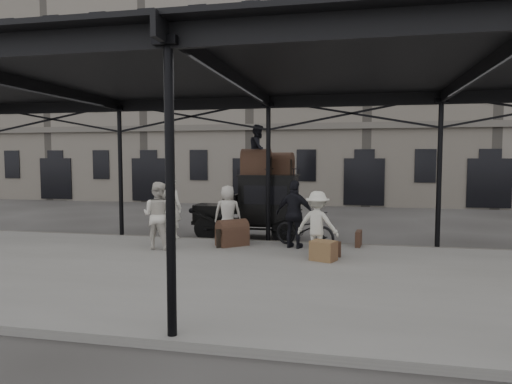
% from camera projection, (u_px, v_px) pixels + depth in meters
% --- Properties ---
extents(ground, '(120.00, 120.00, 0.00)m').
position_uv_depth(ground, '(255.00, 259.00, 12.34)').
color(ground, '#383533').
rests_on(ground, ground).
extents(platform, '(28.00, 8.00, 0.15)m').
position_uv_depth(platform, '(237.00, 275.00, 10.38)').
color(platform, slate).
rests_on(platform, ground).
extents(canopy, '(22.50, 9.00, 4.74)m').
position_uv_depth(canopy, '(239.00, 76.00, 10.32)').
color(canopy, black).
rests_on(canopy, ground).
extents(building_frontage, '(64.00, 8.00, 14.00)m').
position_uv_depth(building_frontage, '(313.00, 91.00, 29.38)').
color(building_frontage, slate).
rests_on(building_frontage, ground).
extents(taxi, '(3.65, 1.55, 2.18)m').
position_uv_depth(taxi, '(260.00, 203.00, 15.37)').
color(taxi, black).
rests_on(taxi, ground).
extents(porter_left, '(0.81, 0.63, 1.97)m').
position_uv_depth(porter_left, '(172.00, 208.00, 14.65)').
color(porter_left, beige).
rests_on(porter_left, platform).
extents(porter_midleft, '(0.99, 0.81, 1.91)m').
position_uv_depth(porter_midleft, '(158.00, 215.00, 12.94)').
color(porter_midleft, silver).
rests_on(porter_midleft, platform).
extents(porter_centre, '(0.94, 0.71, 1.73)m').
position_uv_depth(porter_centre, '(228.00, 213.00, 14.28)').
color(porter_centre, beige).
rests_on(porter_centre, platform).
extents(porter_official, '(1.23, 0.75, 1.95)m').
position_uv_depth(porter_official, '(295.00, 214.00, 13.04)').
color(porter_official, black).
rests_on(porter_official, platform).
extents(porter_right, '(1.23, 0.87, 1.72)m').
position_uv_depth(porter_right, '(317.00, 224.00, 11.94)').
color(porter_right, beige).
rests_on(porter_right, platform).
extents(bicycle, '(2.08, 1.54, 1.05)m').
position_uv_depth(bicycle, '(305.00, 229.00, 13.23)').
color(bicycle, black).
rests_on(bicycle, platform).
extents(porter_roof, '(0.67, 0.84, 1.65)m').
position_uv_depth(porter_roof, '(258.00, 150.00, 15.14)').
color(porter_roof, black).
rests_on(porter_roof, taxi).
extents(steamer_trunk_roof_near, '(0.98, 0.62, 0.71)m').
position_uv_depth(steamer_trunk_roof_near, '(256.00, 164.00, 15.04)').
color(steamer_trunk_roof_near, '#462D20').
rests_on(steamer_trunk_roof_near, taxi).
extents(steamer_trunk_roof_far, '(0.92, 0.68, 0.61)m').
position_uv_depth(steamer_trunk_roof_far, '(281.00, 165.00, 15.33)').
color(steamer_trunk_roof_far, '#462D20').
rests_on(steamer_trunk_roof_far, taxi).
extents(steamer_trunk_platform, '(1.02, 0.99, 0.65)m').
position_uv_depth(steamer_trunk_platform, '(232.00, 235.00, 13.44)').
color(steamer_trunk_platform, '#462D20').
rests_on(steamer_trunk_platform, platform).
extents(wicker_hamper, '(0.73, 0.65, 0.50)m').
position_uv_depth(wicker_hamper, '(323.00, 251.00, 11.50)').
color(wicker_hamper, olive).
rests_on(wicker_hamper, platform).
extents(suitcase_upright, '(0.21, 0.61, 0.45)m').
position_uv_depth(suitcase_upright, '(359.00, 239.00, 13.35)').
color(suitcase_upright, '#462D20').
rests_on(suitcase_upright, platform).
extents(suitcase_flat, '(0.60, 0.15, 0.40)m').
position_uv_depth(suitcase_flat, '(329.00, 249.00, 11.96)').
color(suitcase_flat, '#462D20').
rests_on(suitcase_flat, platform).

